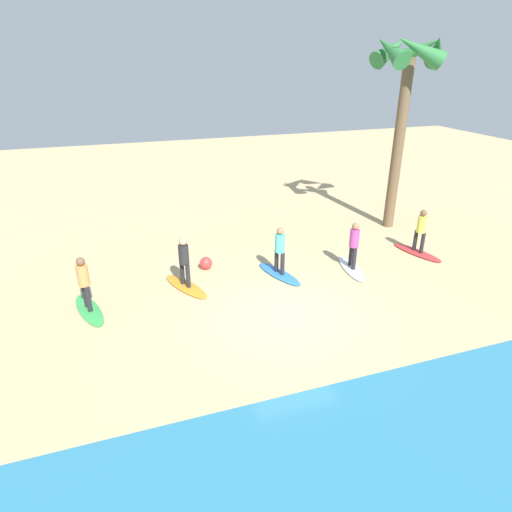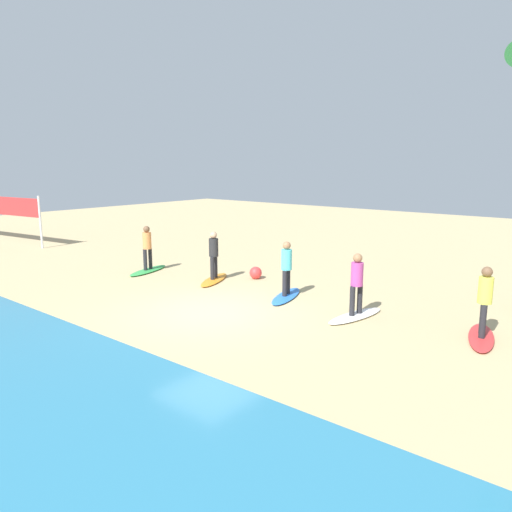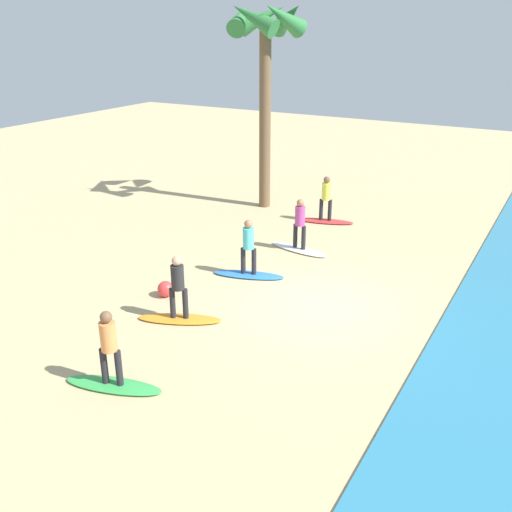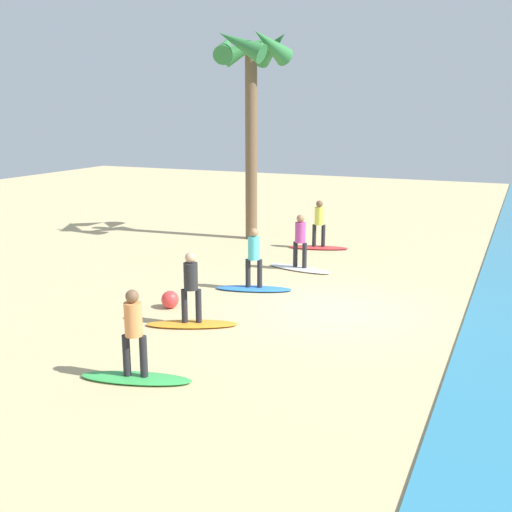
% 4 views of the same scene
% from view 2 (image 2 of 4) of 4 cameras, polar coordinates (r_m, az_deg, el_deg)
% --- Properties ---
extents(ground_plane, '(60.00, 60.00, 0.00)m').
position_cam_2_polar(ground_plane, '(13.62, -5.43, -6.53)').
color(ground_plane, tan).
extents(surfboard_red, '(1.09, 2.17, 0.09)m').
position_cam_2_polar(surfboard_red, '(12.71, 24.70, -8.58)').
color(surfboard_red, red).
rests_on(surfboard_red, ground).
extents(surfer_red, '(0.32, 0.45, 1.64)m').
position_cam_2_polar(surfer_red, '(12.44, 25.07, -4.25)').
color(surfer_red, '#232328').
rests_on(surfer_red, surfboard_red).
extents(surfboard_white, '(0.89, 2.16, 0.09)m').
position_cam_2_polar(surfboard_white, '(13.38, 11.48, -6.82)').
color(surfboard_white, white).
rests_on(surfboard_white, ground).
extents(surfer_white, '(0.32, 0.46, 1.64)m').
position_cam_2_polar(surfer_white, '(13.11, 11.64, -2.69)').
color(surfer_white, '#232328').
rests_on(surfer_white, surfboard_white).
extents(surfboard_blue, '(1.17, 2.17, 0.09)m').
position_cam_2_polar(surfboard_blue, '(15.00, 3.52, -4.67)').
color(surfboard_blue, blue).
rests_on(surfboard_blue, ground).
extents(surfer_blue, '(0.32, 0.45, 1.64)m').
position_cam_2_polar(surfer_blue, '(14.76, 3.57, -0.96)').
color(surfer_blue, '#232328').
rests_on(surfer_blue, surfboard_blue).
extents(surfboard_orange, '(1.37, 2.15, 0.09)m').
position_cam_2_polar(surfboard_orange, '(17.08, -4.89, -2.76)').
color(surfboard_orange, orange).
rests_on(surfboard_orange, ground).
extents(surfer_orange, '(0.32, 0.43, 1.64)m').
position_cam_2_polar(surfer_orange, '(16.88, -4.94, 0.52)').
color(surfer_orange, '#232328').
rests_on(surfer_orange, surfboard_orange).
extents(surfboard_green, '(1.11, 2.17, 0.09)m').
position_cam_2_polar(surfboard_green, '(18.90, -12.41, -1.64)').
color(surfboard_green, green).
rests_on(surfboard_green, ground).
extents(surfer_green, '(0.32, 0.45, 1.64)m').
position_cam_2_polar(surfer_green, '(18.71, -12.54, 1.32)').
color(surfer_green, '#232328').
rests_on(surfer_green, surfboard_green).
extents(beach_ball, '(0.44, 0.44, 0.44)m').
position_cam_2_polar(beach_ball, '(17.27, -0.04, -1.97)').
color(beach_ball, '#E53838').
rests_on(beach_ball, ground).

